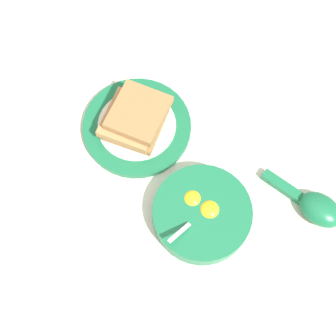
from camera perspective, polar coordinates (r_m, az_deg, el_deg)
name	(u,v)px	position (r m, az deg, el deg)	size (l,w,h in m)	color
ground_plane	(220,262)	(0.83, 6.34, -11.29)	(3.00, 3.00, 0.00)	silver
egg_bowl	(202,214)	(0.82, 4.15, -5.59)	(0.17, 0.17, 0.07)	#196B42
toast_plate	(137,127)	(0.90, -3.80, 5.05)	(0.21, 0.21, 0.02)	#196B42
toast_sandwich	(135,119)	(0.87, -4.02, 6.03)	(0.12, 0.12, 0.05)	#9E7042
soup_spoon	(315,206)	(0.87, 17.52, -4.48)	(0.10, 0.16, 0.04)	#196B42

